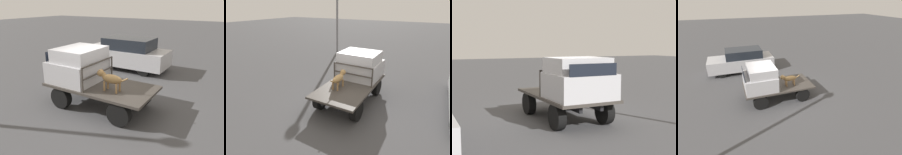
{
  "view_description": "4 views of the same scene",
  "coord_description": "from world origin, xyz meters",
  "views": [
    {
      "loc": [
        -3.75,
        5.53,
        3.32
      ],
      "look_at": [
        -0.57,
        0.27,
        1.21
      ],
      "focal_mm": 35.0,
      "sensor_mm": 36.0,
      "label": 1
    },
    {
      "loc": [
        -5.84,
        -2.72,
        3.74
      ],
      "look_at": [
        -0.57,
        0.27,
        1.21
      ],
      "focal_mm": 28.0,
      "sensor_mm": 36.0,
      "label": 2
    },
    {
      "loc": [
        8.47,
        -4.18,
        2.3
      ],
      "look_at": [
        -0.57,
        0.27,
        1.21
      ],
      "focal_mm": 50.0,
      "sensor_mm": 36.0,
      "label": 3
    },
    {
      "loc": [
        2.16,
        7.92,
        4.98
      ],
      "look_at": [
        -0.57,
        0.27,
        1.21
      ],
      "focal_mm": 28.0,
      "sensor_mm": 36.0,
      "label": 4
    }
  ],
  "objects": [
    {
      "name": "truck_headboard",
      "position": [
        0.11,
        0.0,
        1.28
      ],
      "size": [
        0.04,
        1.71,
        0.77
      ],
      "color": "#3D3833",
      "rests_on": "flatbed_truck"
    },
    {
      "name": "flatbed_truck",
      "position": [
        0.0,
        0.0,
        0.56
      ],
      "size": [
        3.52,
        1.83,
        0.77
      ],
      "color": "black",
      "rests_on": "ground"
    },
    {
      "name": "dog",
      "position": [
        -0.48,
        0.27,
        1.17
      ],
      "size": [
        1.1,
        0.27,
        0.65
      ],
      "rotation": [
        0.0,
        0.0,
        -0.03
      ],
      "color": "#9E7547",
      "rests_on": "flatbed_truck"
    },
    {
      "name": "truck_cab",
      "position": [
        0.91,
        0.0,
        1.32
      ],
      "size": [
        1.54,
        1.71,
        1.14
      ],
      "color": "#B7B7BC",
      "rests_on": "flatbed_truck"
    },
    {
      "name": "ground_plane",
      "position": [
        0.0,
        0.0,
        0.0
      ],
      "size": [
        80.0,
        80.0,
        0.0
      ],
      "primitive_type": "plane",
      "color": "#474749"
    }
  ]
}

